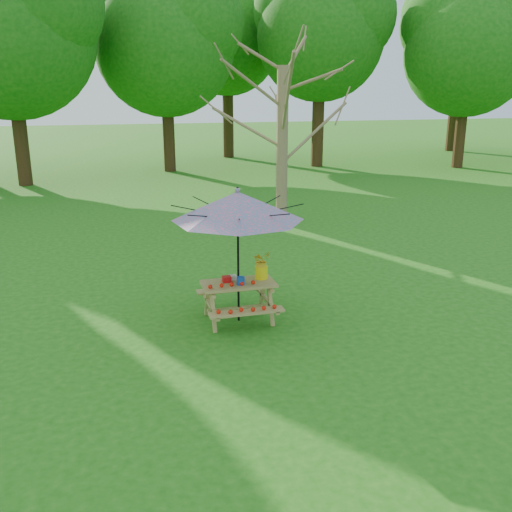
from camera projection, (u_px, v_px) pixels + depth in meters
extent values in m
cylinder|color=brown|center=(282.00, 147.00, 15.86)|extent=(0.29, 0.29, 4.32)
cube|color=#A08248|center=(238.00, 284.00, 9.35)|extent=(1.20, 0.62, 0.04)
cube|color=#A08248|center=(247.00, 312.00, 8.92)|extent=(1.20, 0.22, 0.04)
cube|color=#A08248|center=(231.00, 289.00, 9.94)|extent=(1.20, 0.22, 0.04)
cylinder|color=black|center=(238.00, 256.00, 9.21)|extent=(0.04, 0.04, 2.25)
cone|color=teal|center=(238.00, 206.00, 8.98)|extent=(2.52, 2.52, 0.45)
sphere|color=teal|center=(238.00, 190.00, 8.91)|extent=(0.08, 0.08, 0.08)
cube|color=red|center=(227.00, 279.00, 9.35)|extent=(0.14, 0.12, 0.10)
cylinder|color=#1543AA|center=(241.00, 281.00, 9.22)|extent=(0.13, 0.13, 0.13)
cube|color=beige|center=(233.00, 277.00, 9.49)|extent=(0.13, 0.13, 0.07)
cylinder|color=yellow|center=(261.00, 272.00, 9.51)|extent=(0.22, 0.22, 0.22)
imported|color=yellow|center=(261.00, 260.00, 9.46)|extent=(0.37, 0.35, 0.32)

